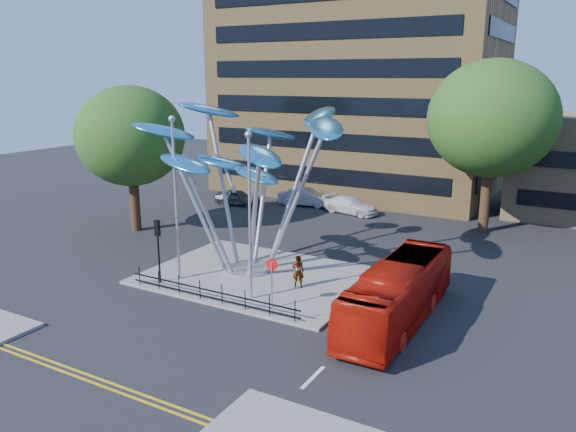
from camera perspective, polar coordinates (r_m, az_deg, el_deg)
The scene contains 18 objects.
ground at distance 26.40m, azimuth -8.30°, elevation -10.52°, with size 120.00×120.00×0.00m, color black.
traffic_island at distance 31.43m, azimuth -3.05°, elevation -6.13°, with size 12.00×9.00×0.15m, color slate.
double_yellow_near at distance 22.51m, azimuth -17.99°, elevation -15.69°, with size 40.00×0.12×0.01m, color gold.
double_yellow_far at distance 22.34m, azimuth -18.58°, elevation -15.98°, with size 40.00×0.12×0.01m, color gold.
brick_tower at distance 55.12m, azimuth 7.43°, elevation 18.22°, with size 25.00×15.00×30.00m, color olive.
tree_right at distance 41.51m, azimuth 20.04°, elevation 9.26°, with size 8.80×8.80×12.11m.
tree_left at distance 41.05m, azimuth -15.72°, elevation 7.79°, with size 7.60×7.60×10.32m.
leaf_sculpture at distance 30.92m, azimuth -4.22°, elevation 6.52°, with size 12.72×9.54×9.51m.
street_lamp_left at distance 30.12m, azimuth -11.40°, elevation 3.15°, with size 0.36×0.36×8.80m.
street_lamp_right at distance 26.81m, azimuth -3.92°, elevation 1.49°, with size 0.36×0.36×8.30m.
traffic_light_island at distance 30.35m, azimuth -13.09°, elevation -2.18°, with size 0.28×0.18×3.42m.
no_entry_sign_island at distance 26.57m, azimuth -1.66°, elevation -5.97°, with size 0.60×0.10×2.45m.
pedestrian_railing_front at distance 27.98m, azimuth -7.84°, elevation -7.81°, with size 10.00×0.06×1.00m.
red_bus at distance 25.99m, azimuth 11.12°, elevation -7.70°, with size 2.35×10.04×2.80m, color #AC1307.
pedestrian at distance 29.32m, azimuth 1.03°, elevation -5.65°, with size 0.64×0.42×1.74m, color gray.
parked_car_left at distance 48.76m, azimuth -5.18°, elevation 1.90°, with size 1.60×3.96×1.35m, color #3E4145.
parked_car_mid at distance 48.29m, azimuth 1.79°, elevation 1.94°, with size 1.63×4.68×1.54m, color #AAAEB2.
parked_car_right at distance 45.89m, azimuth 6.41°, elevation 1.10°, with size 1.90×4.67×1.36m, color silver.
Camera 1 is at (14.93, -18.82, 10.93)m, focal length 35.00 mm.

